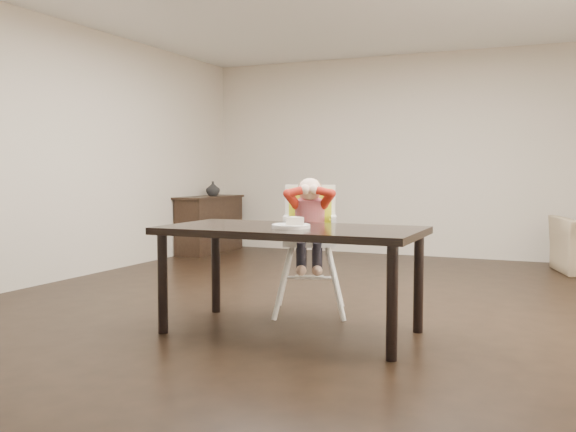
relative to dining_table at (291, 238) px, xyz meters
name	(u,v)px	position (x,y,z in m)	size (l,w,h in m)	color
ground	(331,305)	(-0.06, 1.00, -0.67)	(7.00, 7.00, 0.00)	black
room_walls	(332,85)	(-0.06, 1.00, 1.18)	(6.02, 7.02, 2.71)	beige
dining_table	(291,238)	(0.00, 0.00, 0.00)	(1.80, 0.90, 0.75)	black
high_chair	(310,218)	(-0.12, 0.67, 0.09)	(0.58, 0.58, 1.08)	white
plate	(292,224)	(0.04, -0.07, 0.11)	(0.30, 0.30, 0.08)	white
sideboard	(210,224)	(-2.84, 3.70, -0.27)	(0.44, 1.26, 0.79)	black
vase	(213,189)	(-2.84, 3.79, 0.22)	(0.20, 0.21, 0.20)	#99999E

